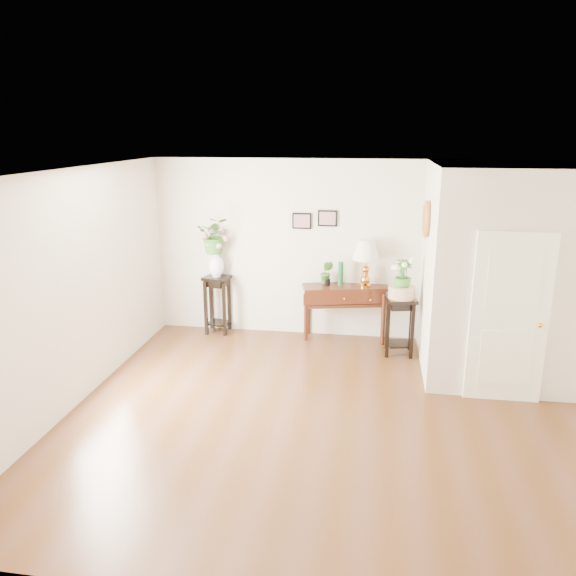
% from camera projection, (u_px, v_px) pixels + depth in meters
% --- Properties ---
extents(floor, '(6.00, 5.50, 0.02)m').
position_uv_depth(floor, '(325.00, 417.00, 6.52)').
color(floor, brown).
rests_on(floor, ground).
extents(ceiling, '(6.00, 5.50, 0.02)m').
position_uv_depth(ceiling, '(330.00, 172.00, 5.76)').
color(ceiling, white).
rests_on(ceiling, ground).
extents(wall_back, '(6.00, 0.02, 2.80)m').
position_uv_depth(wall_back, '(343.00, 250.00, 8.76)').
color(wall_back, beige).
rests_on(wall_back, ground).
extents(wall_front, '(6.00, 0.02, 2.80)m').
position_uv_depth(wall_front, '(290.00, 429.00, 3.53)').
color(wall_front, beige).
rests_on(wall_front, ground).
extents(wall_left, '(0.02, 5.50, 2.80)m').
position_uv_depth(wall_left, '(73.00, 290.00, 6.59)').
color(wall_left, beige).
rests_on(wall_left, ground).
extents(partition, '(1.80, 1.95, 2.80)m').
position_uv_depth(partition, '(495.00, 270.00, 7.52)').
color(partition, beige).
rests_on(partition, floor).
extents(door, '(0.90, 0.05, 2.10)m').
position_uv_depth(door, '(509.00, 319.00, 6.66)').
color(door, white).
rests_on(door, floor).
extents(art_print_left, '(0.30, 0.02, 0.25)m').
position_uv_depth(art_print_left, '(302.00, 221.00, 8.71)').
color(art_print_left, black).
rests_on(art_print_left, wall_back).
extents(art_print_right, '(0.30, 0.02, 0.25)m').
position_uv_depth(art_print_right, '(328.00, 218.00, 8.64)').
color(art_print_right, black).
rests_on(art_print_right, wall_back).
extents(wall_ornament, '(0.07, 0.51, 0.51)m').
position_uv_depth(wall_ornament, '(426.00, 219.00, 7.60)').
color(wall_ornament, '#C9752F').
rests_on(wall_ornament, partition).
extents(console_table, '(1.39, 0.73, 0.88)m').
position_uv_depth(console_table, '(345.00, 312.00, 8.84)').
color(console_table, black).
rests_on(console_table, floor).
extents(table_lamp, '(0.48, 0.48, 0.73)m').
position_uv_depth(table_lamp, '(366.00, 264.00, 8.58)').
color(table_lamp, orange).
rests_on(table_lamp, console_table).
extents(green_vase, '(0.10, 0.10, 0.38)m').
position_uv_depth(green_vase, '(341.00, 275.00, 8.68)').
color(green_vase, '#175026').
rests_on(green_vase, console_table).
extents(potted_plant, '(0.23, 0.19, 0.37)m').
position_uv_depth(potted_plant, '(327.00, 273.00, 8.71)').
color(potted_plant, '#367426').
rests_on(potted_plant, console_table).
extents(plant_stand_a, '(0.45, 0.45, 0.94)m').
position_uv_depth(plant_stand_a, '(218.00, 304.00, 9.14)').
color(plant_stand_a, black).
rests_on(plant_stand_a, floor).
extents(porcelain_vase, '(0.27, 0.27, 0.43)m').
position_uv_depth(porcelain_vase, '(216.00, 263.00, 8.95)').
color(porcelain_vase, white).
rests_on(porcelain_vase, plant_stand_a).
extents(lily_arrangement, '(0.58, 0.52, 0.59)m').
position_uv_depth(lily_arrangement, '(215.00, 234.00, 8.82)').
color(lily_arrangement, '#367426').
rests_on(lily_arrangement, porcelain_vase).
extents(plant_stand_b, '(0.48, 0.48, 0.87)m').
position_uv_depth(plant_stand_b, '(400.00, 326.00, 8.26)').
color(plant_stand_b, black).
rests_on(plant_stand_b, floor).
extents(ceramic_bowl, '(0.51, 0.51, 0.17)m').
position_uv_depth(ceramic_bowl, '(402.00, 292.00, 8.12)').
color(ceramic_bowl, '#CDB383').
rests_on(ceramic_bowl, plant_stand_b).
extents(narcissus, '(0.27, 0.27, 0.45)m').
position_uv_depth(narcissus, '(403.00, 275.00, 8.05)').
color(narcissus, '#367426').
rests_on(narcissus, ceramic_bowl).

